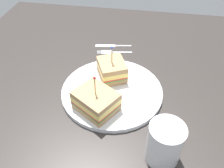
{
  "coord_description": "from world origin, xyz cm",
  "views": [
    {
      "loc": [
        -7.5,
        44.89,
        44.44
      ],
      "look_at": [
        0.0,
        0.0,
        3.21
      ],
      "focal_mm": 37.26,
      "sensor_mm": 36.0,
      "label": 1
    }
  ],
  "objects_px": {
    "sandwich_half_back": "(96,101)",
    "knife": "(111,46)",
    "drink_glass": "(164,145)",
    "fork": "(111,52)",
    "sandwich_half_front": "(112,70)",
    "plate": "(112,91)"
  },
  "relations": [
    {
      "from": "knife",
      "to": "fork",
      "type": "bearing_deg",
      "value": 97.21
    },
    {
      "from": "plate",
      "to": "knife",
      "type": "distance_m",
      "value": 0.23
    },
    {
      "from": "sandwich_half_front",
      "to": "drink_glass",
      "type": "relative_size",
      "value": 1.07
    },
    {
      "from": "sandwich_half_front",
      "to": "sandwich_half_back",
      "type": "bearing_deg",
      "value": 81.86
    },
    {
      "from": "sandwich_half_front",
      "to": "drink_glass",
      "type": "bearing_deg",
      "value": 122.5
    },
    {
      "from": "sandwich_half_back",
      "to": "drink_glass",
      "type": "distance_m",
      "value": 0.19
    },
    {
      "from": "plate",
      "to": "sandwich_half_front",
      "type": "height_order",
      "value": "sandwich_half_front"
    },
    {
      "from": "plate",
      "to": "sandwich_half_front",
      "type": "distance_m",
      "value": 0.06
    },
    {
      "from": "fork",
      "to": "knife",
      "type": "distance_m",
      "value": 0.04
    },
    {
      "from": "sandwich_half_back",
      "to": "fork",
      "type": "xyz_separation_m",
      "value": [
        0.01,
        -0.26,
        -0.04
      ]
    },
    {
      "from": "sandwich_half_back",
      "to": "drink_glass",
      "type": "relative_size",
      "value": 1.29
    },
    {
      "from": "plate",
      "to": "drink_glass",
      "type": "bearing_deg",
      "value": 127.8
    },
    {
      "from": "drink_glass",
      "to": "fork",
      "type": "distance_m",
      "value": 0.4
    },
    {
      "from": "sandwich_half_back",
      "to": "knife",
      "type": "xyz_separation_m",
      "value": [
        0.01,
        -0.3,
        -0.04
      ]
    },
    {
      "from": "sandwich_half_back",
      "to": "sandwich_half_front",
      "type": "bearing_deg",
      "value": -98.14
    },
    {
      "from": "fork",
      "to": "knife",
      "type": "relative_size",
      "value": 0.95
    },
    {
      "from": "fork",
      "to": "knife",
      "type": "xyz_separation_m",
      "value": [
        0.01,
        -0.04,
        0.0
      ]
    },
    {
      "from": "sandwich_half_back",
      "to": "drink_glass",
      "type": "xyz_separation_m",
      "value": [
        -0.16,
        0.1,
        0.0
      ]
    },
    {
      "from": "plate",
      "to": "fork",
      "type": "relative_size",
      "value": 2.27
    },
    {
      "from": "drink_glass",
      "to": "knife",
      "type": "xyz_separation_m",
      "value": [
        0.18,
        -0.4,
        -0.04
      ]
    },
    {
      "from": "plate",
      "to": "knife",
      "type": "height_order",
      "value": "plate"
    },
    {
      "from": "plate",
      "to": "sandwich_half_front",
      "type": "relative_size",
      "value": 2.66
    }
  ]
}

